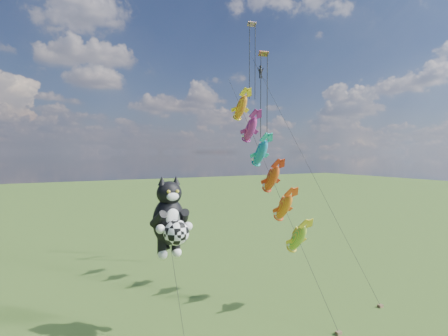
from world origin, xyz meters
TOP-DOWN VIEW (x-y plane):
  - cat_kite_rig at (-2.52, 5.34)m, footprint 2.49×4.05m
  - fish_windsock_rig at (7.67, 8.97)m, footprint 1.17×15.97m
  - parafoil_rig at (12.33, 16.35)m, footprint 2.47×17.45m

SIDE VIEW (x-z plane):
  - cat_kite_rig at x=-2.52m, z-range 2.58..13.30m
  - fish_windsock_rig at x=7.67m, z-range 1.23..21.04m
  - parafoil_rig at x=12.33m, z-range 7.34..34.60m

